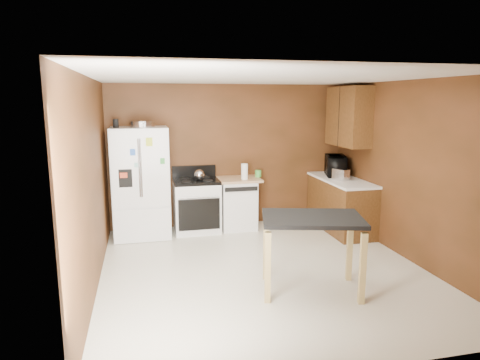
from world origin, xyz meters
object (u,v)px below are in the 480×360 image
object	(u,v)px
island	(312,229)
dishwasher	(237,203)
green_canister	(258,174)
kettle	(199,175)
microwave	(335,166)
paper_towel	(245,172)
pen_cup	(116,123)
roasting_pan	(142,124)
toaster	(341,175)
gas_range	(197,205)
refrigerator	(141,183)

from	to	relation	value
island	dishwasher	bearing A→B (deg)	96.24
green_canister	island	distance (m)	2.72
kettle	microwave	world-z (taller)	microwave
paper_towel	dishwasher	distance (m)	0.59
dishwasher	microwave	bearing A→B (deg)	-5.84
pen_cup	paper_towel	size ratio (longest dim) A/B	0.50
roasting_pan	paper_towel	xyz separation A→B (m)	(1.67, -0.00, -0.83)
toaster	dishwasher	bearing A→B (deg)	135.24
toaster	green_canister	bearing A→B (deg)	127.88
kettle	green_canister	xyz separation A→B (m)	(1.06, 0.14, -0.04)
microwave	gas_range	size ratio (longest dim) A/B	0.54
pen_cup	gas_range	bearing A→B (deg)	5.24
gas_range	island	world-z (taller)	gas_range
roasting_pan	microwave	bearing A→B (deg)	-1.11
toaster	gas_range	size ratio (longest dim) A/B	0.23
kettle	toaster	distance (m)	2.38
kettle	paper_towel	size ratio (longest dim) A/B	0.69
gas_range	dishwasher	bearing A→B (deg)	1.94
refrigerator	dishwasher	size ratio (longest dim) A/B	2.02
green_canister	refrigerator	distance (m)	2.02
gas_range	dishwasher	world-z (taller)	gas_range
roasting_pan	island	distance (m)	3.34
gas_range	refrigerator	bearing A→B (deg)	-176.19
roasting_pan	island	bearing A→B (deg)	-53.88
kettle	gas_range	bearing A→B (deg)	126.15
paper_towel	kettle	bearing A→B (deg)	177.95
green_canister	island	bearing A→B (deg)	-92.05
kettle	microwave	size ratio (longest dim) A/B	0.31
pen_cup	roasting_pan	bearing A→B (deg)	3.48
roasting_pan	paper_towel	size ratio (longest dim) A/B	1.49
kettle	paper_towel	world-z (taller)	paper_towel
green_canister	dishwasher	world-z (taller)	green_canister
kettle	toaster	bearing A→B (deg)	-12.50
green_canister	gas_range	xyz separation A→B (m)	(-1.11, -0.08, -0.49)
paper_towel	gas_range	xyz separation A→B (m)	(-0.82, 0.09, -0.56)
island	gas_range	bearing A→B (deg)	110.97
pen_cup	island	distance (m)	3.57
green_canister	microwave	distance (m)	1.38
roasting_pan	green_canister	distance (m)	2.16
paper_towel	refrigerator	xyz separation A→B (m)	(-1.73, 0.03, -0.12)
kettle	gas_range	xyz separation A→B (m)	(-0.05, 0.06, -0.53)
refrigerator	island	size ratio (longest dim) A/B	1.39
dishwasher	gas_range	bearing A→B (deg)	-178.06
green_canister	microwave	xyz separation A→B (m)	(1.36, -0.23, 0.11)
roasting_pan	pen_cup	world-z (taller)	pen_cup
paper_towel	gas_range	size ratio (longest dim) A/B	0.24
gas_range	pen_cup	bearing A→B (deg)	-174.76
kettle	dishwasher	distance (m)	0.87
roasting_pan	refrigerator	world-z (taller)	roasting_pan
green_canister	microwave	bearing A→B (deg)	-9.62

